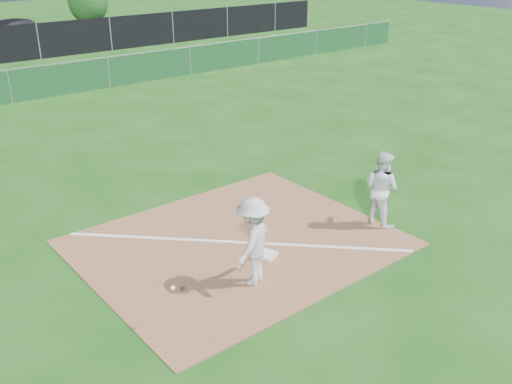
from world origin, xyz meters
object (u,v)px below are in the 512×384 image
Objects in this scene: play_at_first at (253,241)px; runner at (381,188)px; tree_right at (88,1)px; first_base at (266,255)px; car_right at (22,31)px.

play_at_first is 1.47× the size of runner.
tree_right is (8.37, 33.38, 0.87)m from runner.
first_base is at bearing -108.76° from tree_right.
tree_right is (6.31, 4.67, 0.96)m from car_right.
runner is 0.50× the size of tree_right.
play_at_first reaches higher than runner.
first_base is 0.15× the size of play_at_first.
car_right is at bearing -6.80° from runner.
car_right is at bearing 78.94° from play_at_first.
play_at_first is at bearing 89.14° from runner.
car_right is (4.88, 28.30, 0.68)m from first_base.
tree_right is (11.95, 33.50, 0.86)m from play_at_first.
car_right is (5.63, 28.83, -0.10)m from play_at_first.
play_at_first is at bearing -109.63° from tree_right.
play_at_first is 0.74× the size of tree_right.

